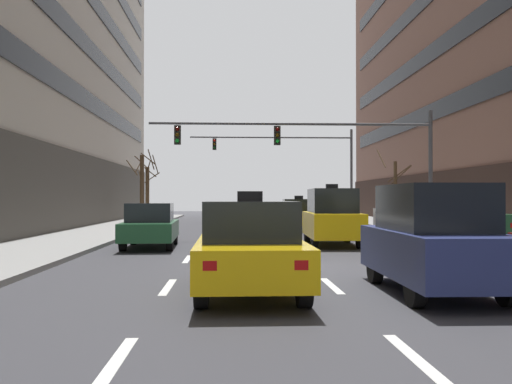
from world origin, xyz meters
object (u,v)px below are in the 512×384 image
at_px(car_driving_3, 150,226).
at_px(street_tree_2, 142,186).
at_px(street_tree_1, 147,191).
at_px(street_tree_0, 395,189).
at_px(car_driving_4, 433,239).
at_px(car_parked_3, 410,213).
at_px(taxi_driving_1, 332,217).
at_px(traffic_signal_1, 301,156).
at_px(car_parked_2, 459,218).
at_px(traffic_signal_0, 324,145).
at_px(taxi_driving_0, 249,248).
at_px(taxi_driving_2, 299,215).

bearing_deg(car_driving_3, street_tree_2, 99.91).
bearing_deg(street_tree_1, street_tree_0, -24.07).
xyz_separation_m(car_driving_4, car_parked_3, (3.80, 12.78, 0.11)).
bearing_deg(car_driving_4, taxi_driving_1, 89.67).
bearing_deg(traffic_signal_1, taxi_driving_1, -94.00).
bearing_deg(traffic_signal_1, street_tree_2, -168.90).
bearing_deg(car_parked_2, car_parked_3, 90.00).
bearing_deg(street_tree_1, traffic_signal_0, -57.99).
relative_size(car_parked_2, street_tree_2, 0.94).
height_order(car_parked_2, street_tree_0, street_tree_0).
bearing_deg(taxi_driving_0, car_driving_4, -2.85).
distance_m(taxi_driving_2, car_parked_2, 12.81).
xyz_separation_m(taxi_driving_0, traffic_signal_1, (4.86, 30.20, 4.03)).
bearing_deg(car_driving_4, street_tree_0, 74.69).
bearing_deg(street_tree_1, taxi_driving_1, -63.88).
relative_size(taxi_driving_1, car_parked_2, 0.96).
bearing_deg(taxi_driving_1, car_driving_3, -173.22).
height_order(car_driving_3, street_tree_0, street_tree_0).
height_order(car_driving_4, traffic_signal_1, traffic_signal_1).
relative_size(car_driving_3, street_tree_2, 0.87).
bearing_deg(taxi_driving_1, car_parked_2, -35.89).
relative_size(taxi_driving_2, street_tree_0, 0.98).
xyz_separation_m(traffic_signal_0, street_tree_2, (-10.24, 13.92, -1.56)).
xyz_separation_m(taxi_driving_2, street_tree_1, (-9.83, 10.67, 1.43)).
relative_size(car_driving_4, car_parked_2, 0.90).
distance_m(car_parked_2, street_tree_1, 26.68).
bearing_deg(traffic_signal_1, taxi_driving_0, -99.13).
height_order(taxi_driving_2, street_tree_2, street_tree_2).
distance_m(car_driving_3, traffic_signal_0, 9.02).
bearing_deg(car_parked_2, car_driving_3, 169.57).
height_order(taxi_driving_2, car_parked_3, car_parked_3).
relative_size(car_driving_3, traffic_signal_0, 0.34).
relative_size(taxi_driving_1, street_tree_2, 0.90).
height_order(taxi_driving_2, traffic_signal_0, traffic_signal_0).
bearing_deg(street_tree_0, taxi_driving_0, -112.90).
height_order(taxi_driving_1, street_tree_1, street_tree_1).
distance_m(traffic_signal_0, street_tree_1, 19.43).
distance_m(street_tree_0, street_tree_1, 17.79).
distance_m(taxi_driving_1, street_tree_0, 14.46).
relative_size(taxi_driving_0, car_parked_3, 0.98).
height_order(car_parked_3, traffic_signal_0, traffic_signal_0).
relative_size(traffic_signal_0, street_tree_1, 2.66).
xyz_separation_m(car_parked_2, street_tree_2, (-13.62, 20.42, 1.49)).
bearing_deg(car_parked_3, car_parked_2, -90.00).
height_order(traffic_signal_0, street_tree_2, traffic_signal_0).
height_order(taxi_driving_1, car_driving_4, taxi_driving_1).
relative_size(traffic_signal_0, street_tree_0, 2.69).
height_order(street_tree_0, street_tree_2, street_tree_2).
bearing_deg(taxi_driving_1, traffic_signal_1, 86.00).
xyz_separation_m(car_parked_3, street_tree_2, (-13.62, 15.38, 1.48)).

